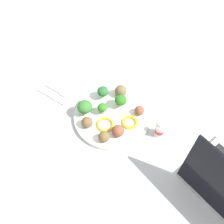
# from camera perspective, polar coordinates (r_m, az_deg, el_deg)

# --- Properties ---
(ground_plane) EXTENTS (4.00, 4.00, 0.00)m
(ground_plane) POSITION_cam_1_polar(r_m,az_deg,el_deg) (1.02, -0.00, -1.20)
(ground_plane) COLOR #B2B2AD
(plate) EXTENTS (0.28, 0.28, 0.02)m
(plate) POSITION_cam_1_polar(r_m,az_deg,el_deg) (1.02, -0.00, -0.94)
(plate) COLOR white
(plate) RESTS_ON ground_plane
(broccoli_floret_mid_right) EXTENTS (0.04, 0.04, 0.05)m
(broccoli_floret_mid_right) POSITION_cam_1_polar(r_m,az_deg,el_deg) (1.00, -1.99, 0.85)
(broccoli_floret_mid_right) COLOR #8FC284
(broccoli_floret_mid_right) RESTS_ON plate
(broccoli_floret_center) EXTENTS (0.04, 0.04, 0.05)m
(broccoli_floret_center) POSITION_cam_1_polar(r_m,az_deg,el_deg) (1.01, 1.82, 2.43)
(broccoli_floret_center) COLOR #90C97A
(broccoli_floret_center) RESTS_ON plate
(broccoli_floret_back_right) EXTENTS (0.05, 0.05, 0.06)m
(broccoli_floret_back_right) POSITION_cam_1_polar(r_m,az_deg,el_deg) (1.00, -5.66, 1.05)
(broccoli_floret_back_right) COLOR #96C67A
(broccoli_floret_back_right) RESTS_ON plate
(broccoli_floret_back_left) EXTENTS (0.04, 0.04, 0.05)m
(broccoli_floret_back_left) POSITION_cam_1_polar(r_m,az_deg,el_deg) (1.04, -1.89, 4.23)
(broccoli_floret_back_left) COLOR #92BF7E
(broccoli_floret_back_left) RESTS_ON plate
(meatball_back_left) EXTENTS (0.04, 0.04, 0.04)m
(meatball_back_left) POSITION_cam_1_polar(r_m,az_deg,el_deg) (0.97, -5.18, -2.14)
(meatball_back_left) COLOR brown
(meatball_back_left) RESTS_ON plate
(meatball_mid_right) EXTENTS (0.04, 0.04, 0.04)m
(meatball_mid_right) POSITION_cam_1_polar(r_m,az_deg,el_deg) (0.95, 1.25, -3.94)
(meatball_mid_right) COLOR brown
(meatball_mid_right) RESTS_ON plate
(meatball_mid_left) EXTENTS (0.04, 0.04, 0.04)m
(meatball_mid_left) POSITION_cam_1_polar(r_m,az_deg,el_deg) (1.01, 5.68, 0.31)
(meatball_mid_left) COLOR brown
(meatball_mid_left) RESTS_ON plate
(meatball_center) EXTENTS (0.04, 0.04, 0.04)m
(meatball_center) POSITION_cam_1_polar(r_m,az_deg,el_deg) (0.94, -1.67, -5.13)
(meatball_center) COLOR brown
(meatball_center) RESTS_ON plate
(meatball_front_left) EXTENTS (0.05, 0.05, 0.05)m
(meatball_front_left) POSITION_cam_1_polar(r_m,az_deg,el_deg) (1.05, 1.82, 4.36)
(meatball_front_left) COLOR brown
(meatball_front_left) RESTS_ON plate
(pepper_ring_far_rim) EXTENTS (0.08, 0.08, 0.01)m
(pepper_ring_far_rim) POSITION_cam_1_polar(r_m,az_deg,el_deg) (0.99, 3.84, -2.05)
(pepper_ring_far_rim) COLOR yellow
(pepper_ring_far_rim) RESTS_ON plate
(pepper_ring_mid_left) EXTENTS (0.07, 0.07, 0.01)m
(pepper_ring_mid_left) POSITION_cam_1_polar(r_m,az_deg,el_deg) (0.98, -1.17, -2.71)
(pepper_ring_mid_left) COLOR yellow
(pepper_ring_mid_left) RESTS_ON plate
(napkin) EXTENTS (0.17, 0.12, 0.01)m
(napkin) POSITION_cam_1_polar(r_m,az_deg,el_deg) (1.12, -12.02, 3.76)
(napkin) COLOR white
(napkin) RESTS_ON ground_plane
(fork) EXTENTS (0.12, 0.03, 0.01)m
(fork) POSITION_cam_1_polar(r_m,az_deg,el_deg) (1.12, -11.22, 4.39)
(fork) COLOR silver
(fork) RESTS_ON napkin
(knife) EXTENTS (0.15, 0.03, 0.01)m
(knife) POSITION_cam_1_polar(r_m,az_deg,el_deg) (1.10, -12.33, 3.15)
(knife) COLOR silver
(knife) RESTS_ON napkin
(yogurt_bottle) EXTENTS (0.03, 0.03, 0.07)m
(yogurt_bottle) POSITION_cam_1_polar(r_m,az_deg,el_deg) (0.97, 9.85, -3.61)
(yogurt_bottle) COLOR white
(yogurt_bottle) RESTS_ON ground_plane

